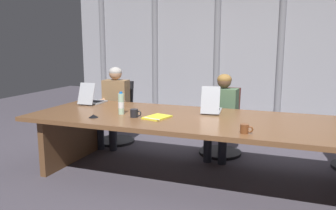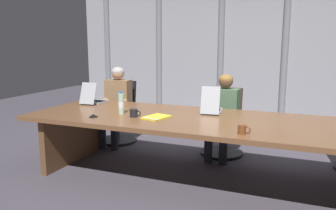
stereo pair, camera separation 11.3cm
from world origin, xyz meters
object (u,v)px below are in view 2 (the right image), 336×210
(office_chair_left_mid, at_px, (223,129))
(person_left_mid, at_px, (223,111))
(laptop_left_end, at_px, (94,99))
(office_chair_left_end, at_px, (119,119))
(person_left_end, at_px, (116,101))
(water_bottle_secondary, at_px, (121,104))
(laptop_left_mid, at_px, (212,107))
(coffee_mug_near, at_px, (134,113))
(spiral_notepad, at_px, (156,117))
(conference_mic_left_side, at_px, (93,116))
(coffee_mug_far, at_px, (242,129))

(office_chair_left_mid, distance_m, person_left_mid, 0.34)
(laptop_left_end, relative_size, office_chair_left_end, 0.44)
(person_left_end, height_order, water_bottle_secondary, person_left_end)
(laptop_left_mid, relative_size, office_chair_left_mid, 0.50)
(laptop_left_mid, height_order, coffee_mug_near, laptop_left_mid)
(water_bottle_secondary, bearing_deg, laptop_left_mid, 26.49)
(office_chair_left_end, bearing_deg, laptop_left_mid, 63.82)
(laptop_left_mid, height_order, office_chair_left_end, laptop_left_mid)
(person_left_end, bearing_deg, laptop_left_mid, 67.08)
(laptop_left_end, bearing_deg, spiral_notepad, -115.08)
(conference_mic_left_side, xyz_separation_m, spiral_notepad, (0.68, 0.23, -0.01))
(conference_mic_left_side, bearing_deg, office_chair_left_end, 109.75)
(person_left_mid, bearing_deg, office_chair_left_mid, -165.79)
(coffee_mug_far, relative_size, conference_mic_left_side, 1.10)
(person_left_end, height_order, spiral_notepad, person_left_end)
(coffee_mug_near, xyz_separation_m, conference_mic_left_side, (-0.43, -0.18, -0.03))
(office_chair_left_end, relative_size, person_left_end, 0.80)
(office_chair_left_end, relative_size, coffee_mug_far, 7.94)
(laptop_left_end, xyz_separation_m, office_chair_left_mid, (1.69, 0.68, -0.43))
(water_bottle_secondary, height_order, coffee_mug_near, water_bottle_secondary)
(office_chair_left_end, relative_size, spiral_notepad, 2.73)
(water_bottle_secondary, relative_size, spiral_notepad, 0.76)
(laptop_left_mid, distance_m, coffee_mug_near, 0.95)
(office_chair_left_end, height_order, coffee_mug_near, office_chair_left_end)
(spiral_notepad, bearing_deg, coffee_mug_near, -152.62)
(person_left_mid, distance_m, coffee_mug_near, 1.36)
(office_chair_left_mid, relative_size, spiral_notepad, 2.65)
(laptop_left_mid, bearing_deg, person_left_end, 64.88)
(coffee_mug_far, distance_m, spiral_notepad, 1.07)
(office_chair_left_mid, xyz_separation_m, spiral_notepad, (-0.49, -1.22, 0.38))
(laptop_left_end, bearing_deg, person_left_mid, -73.86)
(office_chair_left_end, xyz_separation_m, water_bottle_secondary, (0.73, -1.18, 0.49))
(office_chair_left_end, xyz_separation_m, person_left_end, (0.05, -0.16, 0.32))
(office_chair_left_end, distance_m, coffee_mug_far, 2.75)
(person_left_end, relative_size, water_bottle_secondary, 4.46)
(laptop_left_end, height_order, laptop_left_mid, laptop_left_mid)
(person_left_end, bearing_deg, water_bottle_secondary, 28.61)
(office_chair_left_end, xyz_separation_m, spiral_notepad, (1.20, -1.22, 0.37))
(office_chair_left_end, bearing_deg, water_bottle_secondary, 27.70)
(person_left_end, distance_m, coffee_mug_far, 2.59)
(office_chair_left_end, height_order, office_chair_left_mid, office_chair_left_end)
(conference_mic_left_side, bearing_deg, laptop_left_end, 123.53)
(laptop_left_mid, relative_size, person_left_end, 0.39)
(laptop_left_mid, relative_size, conference_mic_left_side, 4.29)
(person_left_mid, relative_size, coffee_mug_far, 9.44)
(water_bottle_secondary, relative_size, coffee_mug_near, 1.98)
(laptop_left_mid, xyz_separation_m, person_left_mid, (0.02, 0.53, -0.14))
(office_chair_left_end, bearing_deg, spiral_notepad, 40.50)
(coffee_mug_near, height_order, conference_mic_left_side, coffee_mug_near)
(laptop_left_end, relative_size, coffee_mug_far, 3.49)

